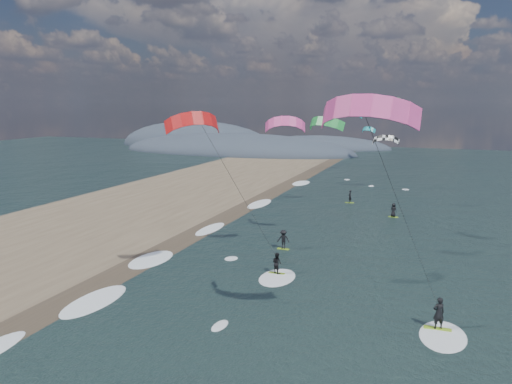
% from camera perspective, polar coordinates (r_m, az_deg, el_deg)
% --- Properties ---
extents(ground, '(260.00, 260.00, 0.00)m').
position_cam_1_polar(ground, '(26.08, -7.72, -20.11)').
color(ground, black).
rests_on(ground, ground).
extents(wet_sand_strip, '(3.00, 240.00, 0.00)m').
position_cam_1_polar(wet_sand_strip, '(39.75, -16.29, -9.45)').
color(wet_sand_strip, '#382D23').
rests_on(wet_sand_strip, ground).
extents(coastal_hills, '(80.00, 41.00, 15.00)m').
position_cam_1_polar(coastal_hills, '(139.82, -2.99, 4.92)').
color(coastal_hills, '#3D4756').
rests_on(coastal_hills, ground).
extents(kitesurfer_near_a, '(8.04, 8.60, 14.08)m').
position_cam_1_polar(kitesurfer_near_a, '(24.56, 13.78, 4.39)').
color(kitesurfer_near_a, '#88BA20').
rests_on(kitesurfer_near_a, ground).
extents(kitesurfer_near_b, '(6.94, 9.16, 13.19)m').
position_cam_1_polar(kitesurfer_near_b, '(34.12, -3.48, 2.25)').
color(kitesurfer_near_b, '#88BA20').
rests_on(kitesurfer_near_b, ground).
extents(far_kitesurfers, '(9.20, 23.74, 1.79)m').
position_cam_1_polar(far_kitesurfers, '(52.60, 8.60, -3.30)').
color(far_kitesurfers, '#88BA20').
rests_on(far_kitesurfers, ground).
extents(bg_kite_field, '(10.49, 75.05, 7.07)m').
position_cam_1_polar(bg_kite_field, '(75.56, 12.38, 8.79)').
color(bg_kite_field, gray).
rests_on(bg_kite_field, ground).
extents(shoreline_surf, '(2.40, 79.40, 0.11)m').
position_cam_1_polar(shoreline_surf, '(42.79, -11.16, -7.80)').
color(shoreline_surf, white).
rests_on(shoreline_surf, ground).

